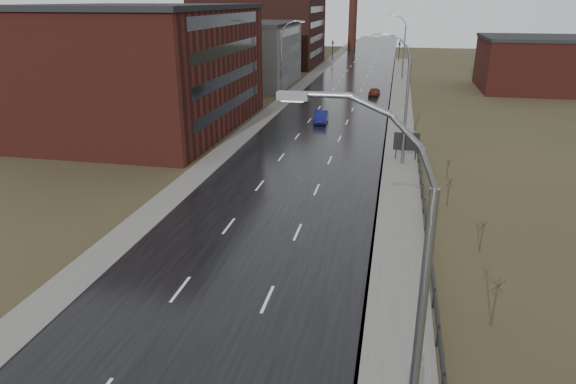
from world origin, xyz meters
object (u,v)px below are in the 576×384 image
at_px(billboard, 406,142).
at_px(car_near, 321,117).
at_px(streetlight_main, 406,334).
at_px(car_far, 374,92).

distance_m(billboard, car_near, 17.05).
relative_size(streetlight_main, billboard, 4.48).
xyz_separation_m(streetlight_main, car_near, (-9.22, 49.15, -5.34)).
xyz_separation_m(streetlight_main, car_far, (-3.88, 69.32, -5.42)).
bearing_deg(car_far, car_near, 79.41).
relative_size(car_near, car_far, 1.17).
bearing_deg(car_near, streetlight_main, -82.83).
height_order(streetlight_main, billboard, streetlight_main).
xyz_separation_m(billboard, car_near, (-9.85, 13.87, -1.08)).
xyz_separation_m(car_near, car_far, (5.34, 20.17, -0.08)).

